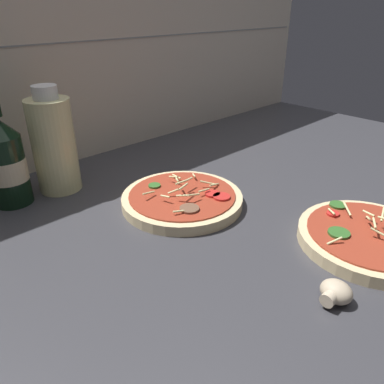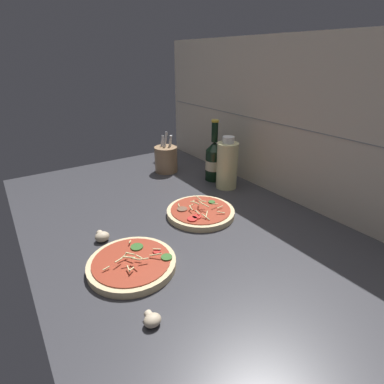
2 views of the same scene
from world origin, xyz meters
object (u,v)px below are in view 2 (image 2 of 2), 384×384
Objects in this scene: pizza_far at (201,212)px; mushroom_right at (152,320)px; pizza_near at (132,264)px; utensil_crock at (166,159)px; oil_bottle at (227,165)px; beer_bottle at (214,160)px; mushroom_left at (102,236)px.

pizza_far is 5.97× the size of mushroom_right.
pizza_near is 71.59cm from utensil_crock.
utensil_crock is at bearing -159.09° from oil_bottle.
beer_bottle is at bearing 133.45° from mushroom_right.
beer_bottle is 24.34cm from utensil_crock.
pizza_far is at bearing -45.30° from beer_bottle.
pizza_near is 1.07× the size of oil_bottle.
oil_bottle reaches higher than mushroom_right.
oil_bottle is 1.15× the size of utensil_crock.
utensil_crock is at bearing 148.66° from mushroom_right.
oil_bottle is (-13.86, 23.07, 8.77)cm from pizza_far.
utensil_crock is (-30.41, -11.62, -3.74)cm from oil_bottle.
utensil_crock reaches higher than pizza_near.
beer_bottle is 81.52cm from mushroom_right.
mushroom_right is at bearing -11.78° from pizza_near.
oil_bottle reaches higher than mushroom_left.
mushroom_left is 0.24× the size of utensil_crock.
oil_bottle is (-26.87, 54.26, 8.78)cm from pizza_near.
beer_bottle is 6.72× the size of mushroom_right.
beer_bottle reaches higher than mushroom_right.
oil_bottle is 4.79× the size of mushroom_left.
mushroom_left is (-16.54, -2.43, 0.36)cm from pizza_near.
oil_bottle is 74.89cm from mushroom_right.
oil_bottle is at bearing 100.33° from mushroom_left.
pizza_near is 19.76cm from mushroom_right.
mushroom_left reaches higher than mushroom_right.
mushroom_right is (32.35, -35.22, 0.16)cm from pizza_far.
mushroom_left is at bearing -47.88° from utensil_crock.
beer_bottle is 1.22× the size of oil_bottle.
oil_bottle reaches higher than pizza_near.
mushroom_right is at bearing -46.55° from beer_bottle.
pizza_far is at bearing 112.64° from pizza_near.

